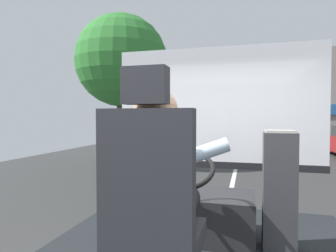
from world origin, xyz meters
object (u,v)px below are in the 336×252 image
Objects in this scene: steering_console at (193,212)px; fare_box at (279,190)px; driver_seat at (152,217)px; bus_driver at (159,177)px.

steering_console is 1.11× the size of fare_box.
fare_box is at bearing -5.19° from steering_console.
driver_seat is 0.22m from bus_driver.
bus_driver is 0.71× the size of steering_console.
steering_console is (0.00, 1.05, -0.54)m from bus_driver.
steering_console is 0.79m from fare_box.
driver_seat is at bearing -90.00° from bus_driver.
bus_driver is 1.19m from steering_console.
fare_box reaches higher than steering_console.
bus_driver is at bearing -126.76° from fare_box.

